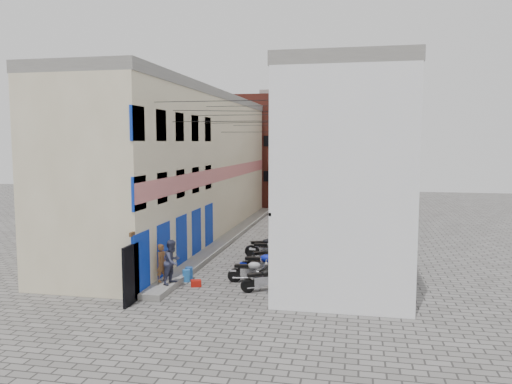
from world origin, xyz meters
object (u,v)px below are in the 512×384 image
Objects in this scene: motorcycle_b at (250,270)px; water_jug_far at (189,273)px; motorcycle_e at (265,256)px; person_b at (172,262)px; motorcycle_f at (269,249)px; motorcycle_c at (262,263)px; motorcycle_g at (264,246)px; person_a at (162,263)px; red_crate at (196,283)px; water_jug_near at (186,276)px; motorcycle_a at (263,278)px; motorcycle_d at (275,261)px.

motorcycle_b is 2.68m from water_jug_far.
person_b is (-2.98, -4.45, 0.63)m from motorcycle_e.
motorcycle_e is at bearing 2.45° from motorcycle_f.
motorcycle_c is (0.36, 0.90, 0.09)m from motorcycle_b.
person_a is at bearing -48.49° from motorcycle_g.
motorcycle_g is 6.08m from red_crate.
water_jug_far is (-2.40, -4.84, -0.31)m from motorcycle_g.
red_crate is (0.64, -0.61, -0.13)m from water_jug_near.
motorcycle_a is 3.62m from water_jug_far.
motorcycle_f is 1.23× the size of person_b.
person_a is at bearing -123.31° from water_jug_near.
motorcycle_a is 4.16m from person_a.
motorcycle_c is 1.23× the size of motorcycle_e.
motorcycle_c is at bearing 149.43° from motorcycle_b.
motorcycle_b is 0.98m from motorcycle_c.
person_b is 1.51m from water_jug_near.
motorcycle_c is 0.99× the size of motorcycle_f.
motorcycle_a reaches higher than red_crate.
motorcycle_d is (0.78, 1.84, -0.02)m from motorcycle_b.
motorcycle_c reaches higher than motorcycle_e.
motorcycle_c reaches higher than motorcycle_b.
red_crate is (-2.03, -1.02, -0.41)m from motorcycle_b.
motorcycle_c is 2.89m from motorcycle_f.
motorcycle_b is at bearing 8.69° from water_jug_near.
motorcycle_b is 3.66m from person_a.
motorcycle_a is at bearing -11.70° from water_jug_near.
motorcycle_d is at bearing 148.40° from motorcycle_b.
motorcycle_e is 0.88× the size of motorcycle_g.
motorcycle_f is (-0.62, 1.94, 0.12)m from motorcycle_d.
motorcycle_a is at bearing -2.10° from red_crate.
motorcycle_f is 5.07m from water_jug_near.
person_a is (-4.12, -0.30, 0.49)m from motorcycle_a.
motorcycle_g is (-0.43, 0.99, -0.05)m from motorcycle_f.
red_crate is (0.79, 0.60, -1.01)m from person_b.
motorcycle_f is at bearing 156.70° from motorcycle_a.
motorcycle_e is 0.97m from motorcycle_f.
motorcycle_e is at bearing -19.54° from person_b.
motorcycle_a is 0.84× the size of motorcycle_f.
person_a is at bearing -75.60° from motorcycle_b.
person_a is (-3.70, -2.32, 0.40)m from motorcycle_c.
motorcycle_f is (0.00, 0.96, 0.12)m from motorcycle_e.
motorcycle_c is 4.09m from person_b.
motorcycle_c is at bearing -42.68° from motorcycle_d.
motorcycle_c is 4.07× the size of water_jug_far.
motorcycle_a is 2.97m from motorcycle_d.
motorcycle_f reaches higher than motorcycle_d.
water_jug_near is at bearing -75.65° from motorcycle_d.
motorcycle_a is at bearing -66.64° from person_a.
red_crate is (-2.19, -4.81, -0.50)m from motorcycle_f.
person_a reaches higher than motorcycle_c.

